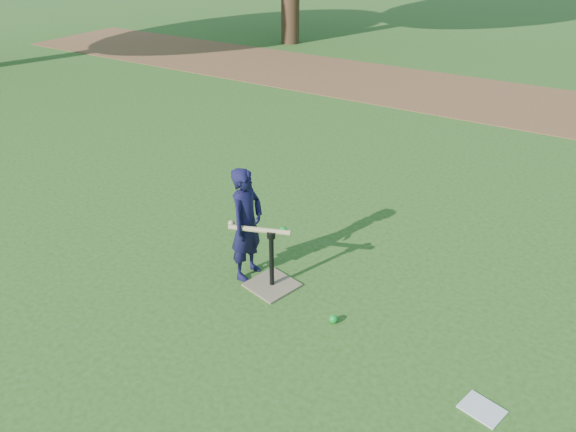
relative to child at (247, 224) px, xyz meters
The scene contains 7 objects.
ground 0.71m from the child, 15.91° to the right, with size 80.00×80.00×0.00m, color #285116.
dirt_strip 7.42m from the child, 86.98° to the left, with size 24.00×3.00×0.01m, color brown.
child is the anchor object (origin of this frame).
wiffle_ball_ground 1.25m from the child, 11.71° to the right, with size 0.08×0.08×0.08m, color #0D9324.
clipboard 2.63m from the child, 12.01° to the right, with size 0.30×0.23×0.01m, color silver.
batting_tee 0.57m from the child, ahead, with size 0.52×0.52×0.61m.
swing_action 0.22m from the child, 13.99° to the right, with size 0.62×0.28×0.08m.
Camera 1 is at (2.46, -3.71, 3.27)m, focal length 35.00 mm.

